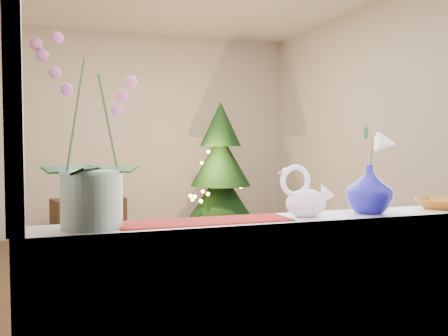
# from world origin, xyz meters

# --- Properties ---
(ground) EXTENTS (5.00, 5.00, 0.00)m
(ground) POSITION_xyz_m (0.00, 0.00, 0.00)
(ground) COLOR #3E2A19
(ground) RESTS_ON ground
(wall_back) EXTENTS (4.50, 0.10, 2.70)m
(wall_back) POSITION_xyz_m (0.00, 2.50, 1.35)
(wall_back) COLOR beige
(wall_back) RESTS_ON ground
(wall_front) EXTENTS (4.50, 0.10, 2.70)m
(wall_front) POSITION_xyz_m (0.00, -2.50, 1.35)
(wall_front) COLOR beige
(wall_front) RESTS_ON ground
(wall_right) EXTENTS (0.10, 5.00, 2.70)m
(wall_right) POSITION_xyz_m (2.25, 0.00, 1.35)
(wall_right) COLOR beige
(wall_right) RESTS_ON ground
(window_apron) EXTENTS (2.20, 0.08, 0.88)m
(window_apron) POSITION_xyz_m (0.00, -2.46, 0.44)
(window_apron) COLOR white
(window_apron) RESTS_ON ground
(windowsill) EXTENTS (2.20, 0.26, 0.04)m
(windowsill) POSITION_xyz_m (0.00, -2.37, 0.90)
(windowsill) COLOR white
(windowsill) RESTS_ON window_apron
(window_frame) EXTENTS (2.22, 0.06, 1.60)m
(window_frame) POSITION_xyz_m (0.00, -2.47, 1.70)
(window_frame) COLOR white
(window_frame) RESTS_ON windowsill
(runner) EXTENTS (0.70, 0.20, 0.01)m
(runner) POSITION_xyz_m (-0.38, -2.37, 0.92)
(runner) COLOR maroon
(runner) RESTS_ON windowsill
(orchid_pot) EXTENTS (0.32, 0.32, 0.72)m
(orchid_pot) POSITION_xyz_m (-0.82, -2.37, 1.28)
(orchid_pot) COLOR beige
(orchid_pot) RESTS_ON windowsill
(swan) EXTENTS (0.27, 0.17, 0.21)m
(swan) POSITION_xyz_m (0.07, -2.38, 1.03)
(swan) COLOR white
(swan) RESTS_ON windowsill
(blue_vase) EXTENTS (0.30, 0.30, 0.25)m
(blue_vase) POSITION_xyz_m (0.39, -2.37, 1.05)
(blue_vase) COLOR navy
(blue_vase) RESTS_ON windowsill
(lily) EXTENTS (0.14, 0.08, 0.19)m
(lily) POSITION_xyz_m (0.39, -2.37, 1.27)
(lily) COLOR silver
(lily) RESTS_ON blue_vase
(paperweight) EXTENTS (0.10, 0.10, 0.08)m
(paperweight) POSITION_xyz_m (0.43, -2.39, 0.96)
(paperweight) COLOR silver
(paperweight) RESTS_ON windowsill
(amber_dish) EXTENTS (0.22, 0.22, 0.04)m
(amber_dish) POSITION_xyz_m (0.79, -2.36, 0.94)
(amber_dish) COLOR #AE611A
(amber_dish) RESTS_ON windowsill
(xmas_tree) EXTENTS (1.20, 1.20, 1.72)m
(xmas_tree) POSITION_xyz_m (0.93, 1.31, 0.86)
(xmas_tree) COLOR black
(xmas_tree) RESTS_ON ground
(side_table) EXTENTS (0.86, 0.56, 0.59)m
(side_table) POSITION_xyz_m (-0.56, 1.65, 0.30)
(side_table) COLOR black
(side_table) RESTS_ON ground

